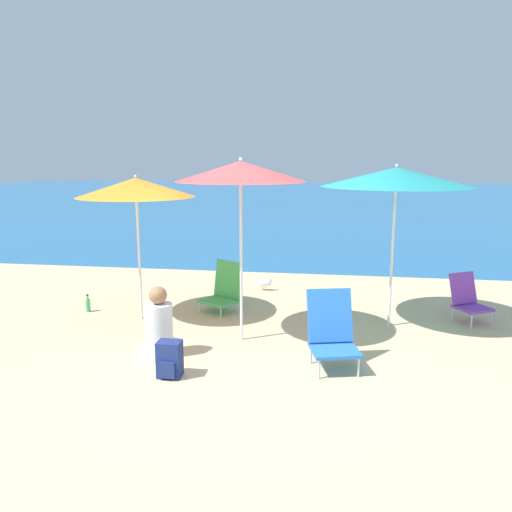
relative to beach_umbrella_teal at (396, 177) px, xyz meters
name	(u,v)px	position (x,y,z in m)	size (l,w,h in m)	color
ground_plane	(242,365)	(-1.76, -1.63, -2.04)	(60.00, 60.00, 0.00)	#D1BA89
sea_water	(317,198)	(-1.76, 23.01, -2.03)	(60.00, 40.00, 0.01)	#23669E
beach_umbrella_teal	(396,177)	(0.00, 0.00, 0.00)	(1.97, 1.97, 2.21)	white
beach_umbrella_orange	(136,188)	(-3.49, -0.23, -0.15)	(1.63, 1.63, 2.06)	white
beach_umbrella_red	(241,172)	(-1.91, -0.83, 0.08)	(1.58, 1.58, 2.29)	white
beach_chair_green	(224,289)	(-2.41, 0.37, -1.70)	(0.68, 0.68, 0.75)	silver
beach_chair_purple	(468,298)	(1.12, 0.40, -1.70)	(0.61, 0.64, 0.68)	silver
beach_chair_blue	(332,331)	(-0.78, -1.48, -1.64)	(0.63, 0.69, 0.84)	silver
person_seated_near	(159,327)	(-2.77, -1.49, -1.70)	(0.46, 0.50, 0.83)	silver
backpack_navy	(170,360)	(-2.46, -2.04, -1.85)	(0.25, 0.22, 0.39)	navy
water_bottle	(88,305)	(-4.42, -0.02, -1.93)	(0.07, 0.07, 0.27)	#4CB266
seagull	(265,283)	(-1.95, 1.61, -1.90)	(0.27, 0.11, 0.23)	gold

